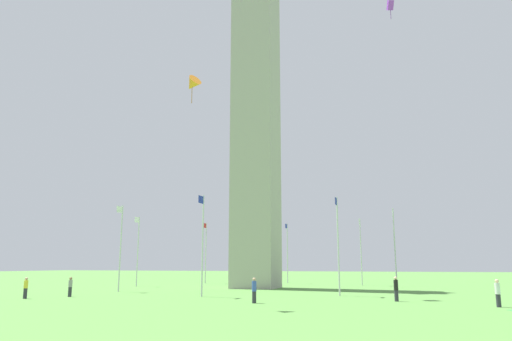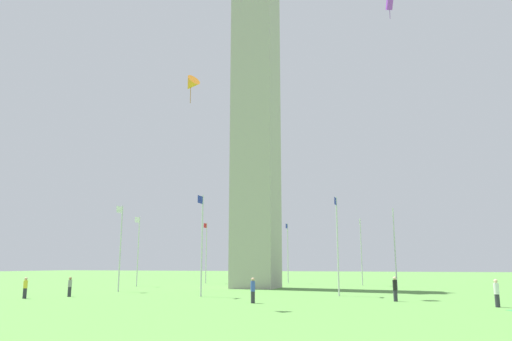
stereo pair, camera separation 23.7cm
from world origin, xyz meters
The scene contains 17 objects.
ground_plane centered at (0.00, 0.00, 0.00)m, with size 260.00×260.00×0.00m, color #548C3D.
obelisk_monument centered at (0.00, 0.00, 22.30)m, with size 4.91×4.91×44.61m.
flagpole_n centered at (15.48, 0.00, 4.68)m, with size 1.12×0.14×8.57m.
flagpole_ne centered at (10.96, 10.90, 4.68)m, with size 1.12×0.14×8.57m.
flagpole_e centered at (0.06, 15.42, 4.68)m, with size 1.12×0.14×8.57m.
flagpole_se centered at (-10.85, 10.90, 4.68)m, with size 1.12×0.14×8.57m.
flagpole_s centered at (-15.36, 0.00, 4.68)m, with size 1.12×0.14×8.57m.
flagpole_sw centered at (-10.85, -10.90, 4.68)m, with size 1.12×0.14×8.57m.
flagpole_w centered at (0.06, -15.42, 4.68)m, with size 1.12×0.14×8.57m.
flagpole_nw centered at (10.96, -10.90, 4.68)m, with size 1.12×0.14×8.57m.
person_white_shirt centered at (19.04, 22.02, 0.87)m, with size 0.32×0.32×1.74m.
person_blue_shirt centered at (20.61, 6.24, 0.87)m, with size 0.32×0.32×1.75m.
person_yellow_shirt centered at (21.65, -12.43, 0.82)m, with size 0.32×0.32×1.65m.
person_black_shirt centered at (15.94, 15.71, 0.89)m, with size 0.32×0.32×1.78m.
person_gray_shirt centered at (18.71, -10.52, 0.80)m, with size 0.32×0.32×1.62m.
kite_purple_box centered at (15.78, 16.45, 23.61)m, with size 0.87×0.67×1.69m.
kite_orange_delta centered at (24.52, 2.90, 15.06)m, with size 1.47×1.60×2.03m.
Camera 2 is at (53.75, 16.88, 2.68)m, focal length 33.91 mm.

